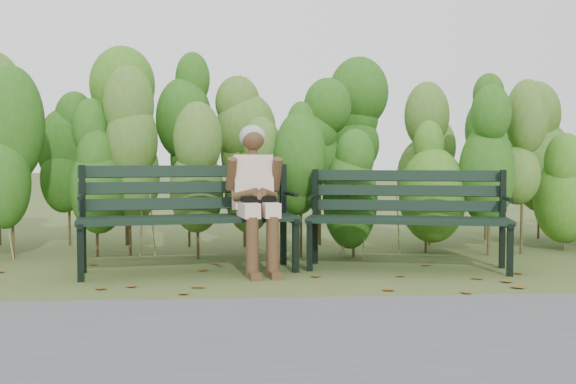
{
  "coord_description": "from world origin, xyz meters",
  "views": [
    {
      "loc": [
        -0.44,
        -5.97,
        1.08
      ],
      "look_at": [
        0.0,
        0.35,
        0.75
      ],
      "focal_mm": 42.0,
      "sensor_mm": 36.0,
      "label": 1
    }
  ],
  "objects": [
    {
      "name": "hedge_band",
      "position": [
        0.0,
        1.86,
        1.26
      ],
      "size": [
        11.04,
        1.67,
        2.42
      ],
      "color": "#47381E",
      "rests_on": "ground"
    },
    {
      "name": "ground",
      "position": [
        0.0,
        0.0,
        0.0
      ],
      "size": [
        80.0,
        80.0,
        0.0
      ],
      "primitive_type": "plane",
      "color": "#3D5124"
    },
    {
      "name": "bench_left",
      "position": [
        -0.94,
        0.43,
        0.59
      ],
      "size": [
        2.1,
        1.01,
        1.01
      ],
      "color": "black",
      "rests_on": "ground"
    },
    {
      "name": "bench_right",
      "position": [
        1.17,
        0.45,
        0.56
      ],
      "size": [
        2.0,
        1.03,
        0.96
      ],
      "color": "black",
      "rests_on": "ground"
    },
    {
      "name": "seated_woman",
      "position": [
        -0.31,
        0.34,
        0.79
      ],
      "size": [
        0.56,
        0.82,
        1.39
      ],
      "color": "beige",
      "rests_on": "ground"
    },
    {
      "name": "leaf_litter",
      "position": [
        -0.19,
        -0.09,
        0.0
      ],
      "size": [
        5.54,
        2.26,
        0.01
      ],
      "color": "brown",
      "rests_on": "ground"
    },
    {
      "name": "footpath",
      "position": [
        0.0,
        -2.2,
        0.01
      ],
      "size": [
        60.0,
        2.5,
        0.01
      ],
      "primitive_type": "cube",
      "color": "#474749",
      "rests_on": "ground"
    }
  ]
}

